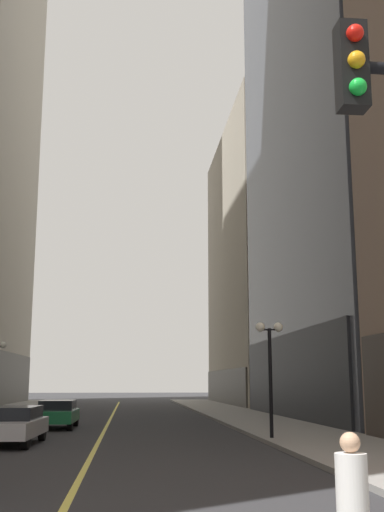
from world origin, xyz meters
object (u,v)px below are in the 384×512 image
at_px(car_green, 57,413).
at_px(street_lamp_right_mid, 270,353).
at_px(car_silver, 13,424).
at_px(pedestrian_in_white_shirt, 353,501).

distance_m(car_green, street_lamp_right_mid, 12.00).
height_order(car_silver, pedestrian_in_white_shirt, pedestrian_in_white_shirt).
distance_m(car_silver, car_green, 8.16).
distance_m(car_silver, pedestrian_in_white_shirt, 18.15).
bearing_deg(car_silver, car_green, 85.41).
relative_size(car_silver, street_lamp_right_mid, 1.06).
bearing_deg(street_lamp_right_mid, car_green, 138.05).
bearing_deg(car_green, car_silver, -94.59).
relative_size(car_green, street_lamp_right_mid, 0.97).
height_order(pedestrian_in_white_shirt, street_lamp_right_mid, street_lamp_right_mid).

